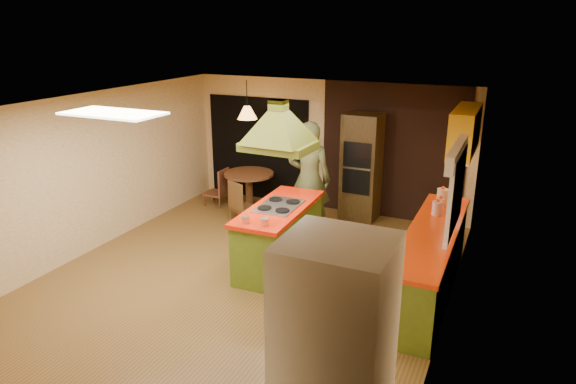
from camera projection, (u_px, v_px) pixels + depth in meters
The scene contains 21 objects.
ground at pixel (248, 276), 7.45m from camera, with size 6.50×6.50×0.00m, color brown.
room_walls at pixel (246, 195), 7.06m from camera, with size 5.50×6.50×6.50m.
ceiling_plane at pixel (244, 104), 6.67m from camera, with size 6.50×6.50×0.00m, color silver.
brick_panel at pixel (392, 153), 9.36m from camera, with size 2.64×0.03×2.50m, color #381E14.
nook_opening at pixel (258, 149), 10.50m from camera, with size 2.20×0.03×2.10m, color black.
right_counter at pixel (430, 262), 6.87m from camera, with size 0.62×3.05×0.92m.
upper_cabinets at pixel (465, 131), 7.73m from camera, with size 0.34×1.40×0.70m, color yellow.
window_right at pixel (457, 174), 6.18m from camera, with size 0.12×1.35×1.06m.
fluor_panel at pixel (113, 113), 6.07m from camera, with size 1.20×0.60×0.03m, color white.
kitchen_island at pixel (279, 236), 7.66m from camera, with size 0.82×1.91×0.96m.
range_hood at pixel (278, 118), 7.11m from camera, with size 1.00×0.74×0.79m.
man at pixel (309, 179), 8.64m from camera, with size 0.73×0.48×1.99m, color #50562D.
refrigerator at pixel (334, 358), 4.03m from camera, with size 0.83×0.78×2.01m, color white.
wall_oven at pixel (361, 167), 9.39m from camera, with size 0.67×0.62×1.98m.
dining_table at pixel (249, 183), 10.06m from camera, with size 0.97×0.97×0.73m.
chair_left at pixel (216, 187), 10.29m from camera, with size 0.41×0.41×0.75m, color brown, non-canonical shape.
chair_near at pixel (244, 201), 9.43m from camera, with size 0.43×0.43×0.78m, color brown, non-canonical shape.
pendant_lamp at pixel (247, 113), 9.62m from camera, with size 0.37×0.37×0.24m, color #FF9E3F.
canister_large at pixel (442, 197), 7.63m from camera, with size 0.17×0.17×0.24m, color beige.
canister_medium at pixel (437, 208), 7.22m from camera, with size 0.14×0.14×0.20m, color beige.
canister_small at pixel (440, 203), 7.50m from camera, with size 0.11×0.11×0.14m, color beige.
Camera 1 is at (3.29, -5.86, 3.51)m, focal length 32.00 mm.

